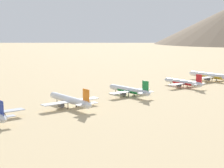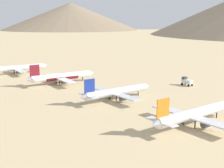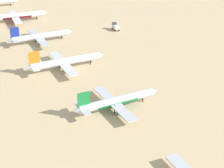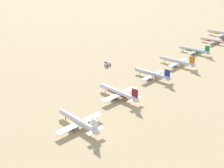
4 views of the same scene
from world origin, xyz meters
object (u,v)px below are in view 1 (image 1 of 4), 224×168
parked_jet_1 (183,82)px  parked_jet_3 (70,100)px  parked_jet_2 (129,90)px  parked_jet_0 (212,76)px

parked_jet_1 → parked_jet_3: (-2.10, 83.47, 0.38)m
parked_jet_1 → parked_jet_2: bearing=88.9°
parked_jet_2 → parked_jet_0: bearing=-88.3°
parked_jet_2 → parked_jet_3: 39.19m
parked_jet_0 → parked_jet_1: bearing=95.3°
parked_jet_2 → parked_jet_3: size_ratio=0.93×
parked_jet_0 → parked_jet_2: size_ratio=1.21×
parked_jet_0 → parked_jet_3: 118.61m
parked_jet_0 → parked_jet_2: bearing=91.7°
parked_jet_0 → parked_jet_3: (-5.32, 118.49, -0.36)m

